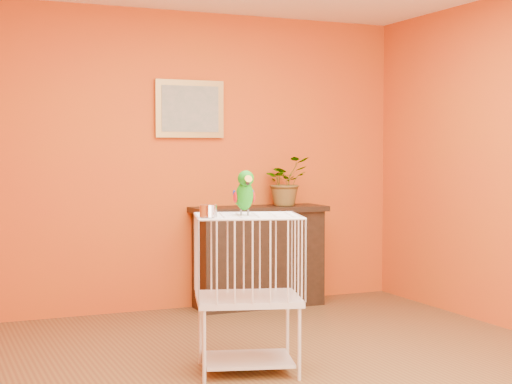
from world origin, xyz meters
name	(u,v)px	position (x,y,z in m)	size (l,w,h in m)	color
ground	(304,373)	(0.00, 0.00, 0.00)	(4.50, 4.50, 0.00)	brown
room_shell	(305,118)	(0.00, 0.00, 1.58)	(4.50, 4.50, 4.50)	#C53F12
console_cabinet	(259,256)	(0.58, 2.04, 0.45)	(1.20, 0.43, 0.89)	black
potted_plant	(287,187)	(0.84, 2.01, 1.06)	(0.40, 0.44, 0.34)	#26722D
framed_picture	(190,109)	(0.00, 2.22, 1.75)	(0.62, 0.04, 0.50)	#B48A40
birdcage	(248,291)	(-0.31, 0.16, 0.51)	(0.75, 0.65, 0.98)	silver
feed_cup	(208,211)	(-0.60, 0.08, 1.03)	(0.10, 0.10, 0.07)	silver
parrot	(245,193)	(-0.35, 0.14, 1.13)	(0.14, 0.26, 0.28)	#59544C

